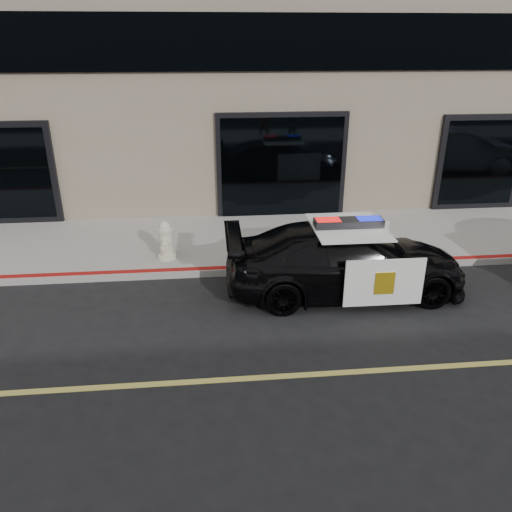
{
  "coord_description": "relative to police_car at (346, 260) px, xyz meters",
  "views": [
    {
      "loc": [
        -2.96,
        -5.98,
        4.61
      ],
      "look_at": [
        -2.15,
        2.2,
        1.0
      ],
      "focal_mm": 35.0,
      "sensor_mm": 36.0,
      "label": 1
    }
  ],
  "objects": [
    {
      "name": "ground",
      "position": [
        0.38,
        -2.58,
        -0.68
      ],
      "size": [
        120.0,
        120.0,
        0.0
      ],
      "primitive_type": "plane",
      "color": "black",
      "rests_on": "ground"
    },
    {
      "name": "sidewalk_n",
      "position": [
        0.38,
        2.67,
        -0.61
      ],
      "size": [
        60.0,
        3.5,
        0.15
      ],
      "primitive_type": "cube",
      "color": "gray",
      "rests_on": "ground"
    },
    {
      "name": "police_car",
      "position": [
        0.0,
        0.0,
        0.0
      ],
      "size": [
        2.14,
        4.65,
        1.52
      ],
      "color": "black",
      "rests_on": "ground"
    },
    {
      "name": "fire_hydrant",
      "position": [
        -3.55,
        1.63,
        -0.13
      ],
      "size": [
        0.39,
        0.54,
        0.86
      ],
      "color": "beige",
      "rests_on": "sidewalk_n"
    }
  ]
}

